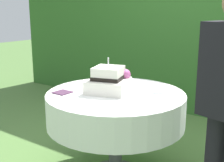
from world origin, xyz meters
TOP-DOWN VIEW (x-y plane):
  - foliage_hedge at (0.00, 2.12)m, footprint 6.66×0.41m
  - cake_table at (0.00, 0.00)m, footprint 1.18×1.18m
  - wedding_cake at (-0.06, -0.01)m, footprint 0.41×0.41m
  - serving_plate_near at (0.28, 0.23)m, footprint 0.14×0.14m
  - serving_plate_far at (-0.36, 0.21)m, footprint 0.11×0.11m
  - napkin_stack at (-0.37, -0.26)m, footprint 0.14×0.14m

SIDE VIEW (x-z plane):
  - cake_table at x=0.00m, z-range 0.25..1.01m
  - napkin_stack at x=-0.37m, z-range 0.77..0.78m
  - serving_plate_near at x=0.28m, z-range 0.77..0.78m
  - serving_plate_far at x=-0.36m, z-range 0.77..0.78m
  - wedding_cake at x=-0.06m, z-range 0.72..1.02m
  - foliage_hedge at x=0.00m, z-range 0.00..2.82m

